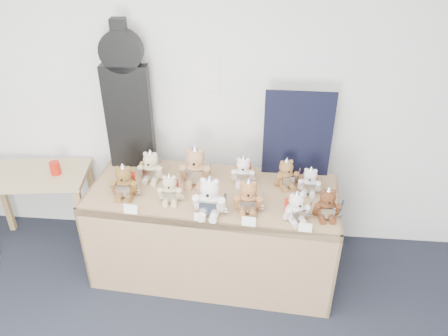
# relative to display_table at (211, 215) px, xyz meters

# --- Properties ---
(room_shell) EXTENTS (6.00, 6.00, 6.00)m
(room_shell) POSITION_rel_display_table_xyz_m (-0.09, 0.60, 0.92)
(room_shell) COLOR white
(room_shell) RESTS_ON floor
(display_table) EXTENTS (1.97, 0.93, 0.80)m
(display_table) POSITION_rel_display_table_xyz_m (0.00, 0.00, 0.00)
(display_table) COLOR #8F6B49
(display_table) RESTS_ON floor
(side_table) EXTENTS (0.96, 0.62, 0.75)m
(side_table) POSITION_rel_display_table_xyz_m (-1.55, 0.27, -0.01)
(side_table) COLOR #987E52
(side_table) RESTS_ON floor
(guitar_case) EXTENTS (0.37, 0.13, 1.20)m
(guitar_case) POSITION_rel_display_table_xyz_m (-0.71, 0.43, 0.76)
(guitar_case) COLOR black
(guitar_case) RESTS_ON display_table
(navy_board) EXTENTS (0.53, 0.02, 0.71)m
(navy_board) POSITION_rel_display_table_xyz_m (0.64, 0.40, 0.53)
(navy_board) COLOR black
(navy_board) RESTS_ON display_table
(red_cup) EXTENTS (0.08, 0.08, 0.11)m
(red_cup) POSITION_rel_display_table_xyz_m (-1.35, 0.28, 0.18)
(red_cup) COLOR #B2190B
(red_cup) RESTS_ON side_table
(teddy_front_far_left) EXTENTS (0.24, 0.20, 0.29)m
(teddy_front_far_left) POSITION_rel_display_table_xyz_m (-0.65, -0.04, 0.28)
(teddy_front_far_left) COLOR brown
(teddy_front_far_left) RESTS_ON display_table
(teddy_front_left) EXTENTS (0.20, 0.17, 0.25)m
(teddy_front_left) POSITION_rel_display_table_xyz_m (-0.29, -0.08, 0.27)
(teddy_front_left) COLOR #C2B188
(teddy_front_left) RESTS_ON display_table
(teddy_front_centre) EXTENTS (0.27, 0.22, 0.33)m
(teddy_front_centre) POSITION_rel_display_table_xyz_m (0.02, -0.20, 0.30)
(teddy_front_centre) COLOR silver
(teddy_front_centre) RESTS_ON display_table
(teddy_front_right) EXTENTS (0.23, 0.19, 0.28)m
(teddy_front_right) POSITION_rel_display_table_xyz_m (0.28, -0.15, 0.28)
(teddy_front_right) COLOR #99643A
(teddy_front_right) RESTS_ON display_table
(teddy_front_far_right) EXTENTS (0.21, 0.20, 0.25)m
(teddy_front_far_right) POSITION_rel_display_table_xyz_m (0.62, -0.22, 0.27)
(teddy_front_far_right) COLOR silver
(teddy_front_far_right) RESTS_ON display_table
(teddy_front_end) EXTENTS (0.21, 0.17, 0.26)m
(teddy_front_end) POSITION_rel_display_table_xyz_m (0.83, -0.17, 0.27)
(teddy_front_end) COLOR #532F1C
(teddy_front_end) RESTS_ON display_table
(teddy_back_left) EXTENTS (0.23, 0.19, 0.28)m
(teddy_back_left) POSITION_rel_display_table_xyz_m (-0.50, 0.20, 0.28)
(teddy_back_left) COLOR #BFAD8B
(teddy_back_left) RESTS_ON display_table
(teddy_back_centre_left) EXTENTS (0.28, 0.22, 0.34)m
(teddy_back_centre_left) POSITION_rel_display_table_xyz_m (-0.14, 0.19, 0.31)
(teddy_back_centre_left) COLOR #AD8056
(teddy_back_centre_left) RESTS_ON display_table
(teddy_back_centre_right) EXTENTS (0.21, 0.17, 0.25)m
(teddy_back_centre_right) POSITION_rel_display_table_xyz_m (0.23, 0.22, 0.27)
(teddy_back_centre_right) COLOR white
(teddy_back_centre_right) RESTS_ON display_table
(teddy_back_right) EXTENTS (0.22, 0.20, 0.26)m
(teddy_back_right) POSITION_rel_display_table_xyz_m (0.56, 0.21, 0.27)
(teddy_back_right) COLOR brown
(teddy_back_right) RESTS_ON display_table
(teddy_back_end) EXTENTS (0.19, 0.17, 0.24)m
(teddy_back_end) POSITION_rel_display_table_xyz_m (0.74, 0.13, 0.26)
(teddy_back_end) COLOR silver
(teddy_back_end) RESTS_ON display_table
(teddy_back_far_left) EXTENTS (0.17, 0.18, 0.22)m
(teddy_back_far_left) POSITION_rel_display_table_xyz_m (-0.53, 0.27, 0.26)
(teddy_back_far_left) COLOR #A8824E
(teddy_back_far_left) RESTS_ON display_table
(entry_card_a) EXTENTS (0.10, 0.03, 0.07)m
(entry_card_a) POSITION_rel_display_table_xyz_m (-0.54, -0.27, 0.21)
(entry_card_a) COLOR silver
(entry_card_a) RESTS_ON display_table
(entry_card_b) EXTENTS (0.08, 0.02, 0.06)m
(entry_card_b) POSITION_rel_display_table_xyz_m (-0.04, -0.30, 0.20)
(entry_card_b) COLOR silver
(entry_card_b) RESTS_ON display_table
(entry_card_c) EXTENTS (0.10, 0.03, 0.07)m
(entry_card_c) POSITION_rel_display_table_xyz_m (0.30, -0.33, 0.21)
(entry_card_c) COLOR silver
(entry_card_c) RESTS_ON display_table
(entry_card_d) EXTENTS (0.09, 0.03, 0.06)m
(entry_card_d) POSITION_rel_display_table_xyz_m (0.68, -0.35, 0.21)
(entry_card_d) COLOR silver
(entry_card_d) RESTS_ON display_table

